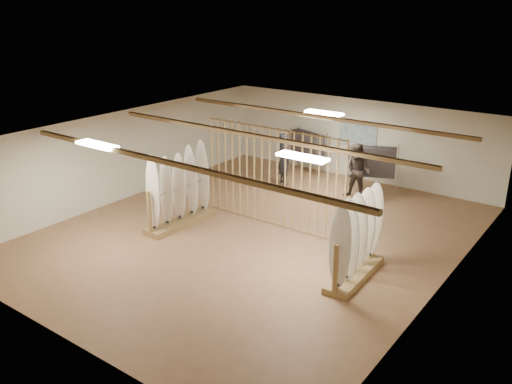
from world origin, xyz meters
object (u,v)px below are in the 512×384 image
Objects in this scene: clothing_rack_a at (308,145)px; clothing_rack_b at (373,162)px; rack_right at (356,250)px; shopper_a at (284,155)px; shopper_b at (358,168)px; rack_left at (180,200)px.

clothing_rack_a is 0.98× the size of clothing_rack_b.
rack_right is 1.35× the size of clothing_rack_a.
shopper_a is (-4.96, 4.57, 0.31)m from rack_right.
shopper_b is (-2.31, 4.72, 0.31)m from rack_right.
rack_left is 1.39× the size of clothing_rack_b.
shopper_b is at bearing -7.61° from clothing_rack_a.
rack_left is 5.72m from shopper_b.
rack_left is 6.43m from clothing_rack_b.
clothing_rack_a is (-4.93, 6.05, 0.35)m from rack_right.
rack_right is 7.81m from clothing_rack_a.
rack_left is 1.05× the size of rack_right.
rack_right reaches higher than clothing_rack_a.
shopper_a is at bearing -178.50° from shopper_b.
rack_right is at bearing -65.87° from shopper_b.
clothing_rack_b is (-2.13, 5.45, 0.37)m from rack_right.
shopper_a reaches higher than clothing_rack_a.
rack_right is 6.75m from shopper_a.
rack_right is (5.35, 0.11, -0.03)m from rack_left.
rack_left reaches higher than clothing_rack_b.
shopper_a is (-2.82, -0.89, -0.07)m from clothing_rack_b.
shopper_b is at bearing 60.26° from rack_left.
rack_left is 4.70m from shopper_a.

